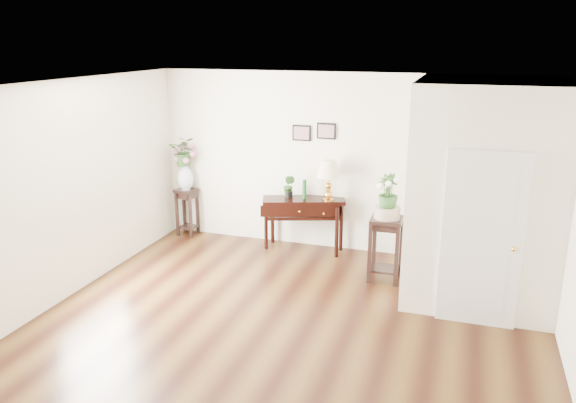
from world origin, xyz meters
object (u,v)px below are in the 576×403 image
at_px(plant_stand_a, 187,212).
at_px(table_lamp, 329,179).
at_px(plant_stand_b, 385,249).
at_px(console_table, 303,224).

bearing_deg(plant_stand_a, table_lamp, -1.86).
relative_size(table_lamp, plant_stand_b, 0.71).
distance_m(console_table, table_lamp, 0.87).
relative_size(console_table, plant_stand_b, 1.41).
height_order(console_table, table_lamp, table_lamp).
relative_size(table_lamp, plant_stand_a, 0.80).
bearing_deg(table_lamp, plant_stand_a, 178.14).
bearing_deg(plant_stand_b, table_lamp, 143.01).
height_order(console_table, plant_stand_a, console_table).
relative_size(console_table, table_lamp, 1.97).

